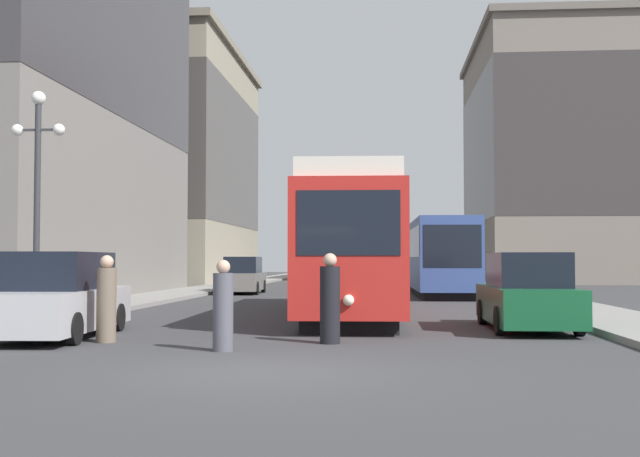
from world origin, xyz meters
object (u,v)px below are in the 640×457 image
object	(u,v)px
transit_bus	(439,254)
parked_car_right_far	(527,294)
pedestrian_crossing_far	(223,309)
pedestrian_on_sidewalk	(106,302)
pedestrian_crossing_near	(330,301)
lamp_post_left_near	(38,170)
parked_car_left_mid	(243,277)
streetcar	(352,245)
parked_car_left_near	(59,298)

from	to	relation	value
transit_bus	parked_car_right_far	xyz separation A→B (m)	(0.75, -18.37, -1.10)
parked_car_right_far	pedestrian_crossing_far	xyz separation A→B (m)	(-6.28, -4.91, -0.08)
transit_bus	parked_car_right_far	size ratio (longest dim) A/B	2.33
pedestrian_on_sidewalk	transit_bus	bearing A→B (deg)	19.88
transit_bus	pedestrian_crossing_near	size ratio (longest dim) A/B	6.37
lamp_post_left_near	pedestrian_crossing_far	bearing A→B (deg)	-42.19
transit_bus	pedestrian_on_sidewalk	distance (m)	23.44
parked_car_right_far	pedestrian_crossing_far	world-z (taller)	parked_car_right_far
parked_car_left_mid	parked_car_right_far	bearing A→B (deg)	-64.28
streetcar	parked_car_left_mid	size ratio (longest dim) A/B	3.27
streetcar	pedestrian_crossing_near	bearing A→B (deg)	-92.35
parked_car_right_far	lamp_post_left_near	bearing A→B (deg)	-2.09
parked_car_left_mid	pedestrian_crossing_far	distance (m)	25.02
streetcar	transit_bus	distance (m)	13.77
transit_bus	lamp_post_left_near	xyz separation A→B (m)	(-11.44, -17.93, 2.01)
parked_car_left_mid	pedestrian_crossing_near	distance (m)	23.95
pedestrian_on_sidewalk	lamp_post_left_near	distance (m)	6.05
transit_bus	lamp_post_left_near	bearing A→B (deg)	-123.74
streetcar	parked_car_right_far	xyz separation A→B (m)	(4.32, -5.08, -1.26)
streetcar	transit_bus	size ratio (longest dim) A/B	1.31
pedestrian_crossing_near	pedestrian_crossing_far	size ratio (longest dim) A/B	1.08
parked_car_left_mid	pedestrian_on_sidewalk	size ratio (longest dim) A/B	2.62
pedestrian_crossing_near	pedestrian_crossing_far	xyz separation A→B (m)	(-1.84, -1.47, -0.06)
parked_car_left_near	pedestrian_crossing_near	size ratio (longest dim) A/B	2.85
parked_car_left_near	parked_car_left_mid	bearing A→B (deg)	86.75
parked_car_left_mid	pedestrian_crossing_near	xyz separation A→B (m)	(5.86, -23.22, -0.01)
streetcar	pedestrian_crossing_near	xyz separation A→B (m)	(-0.11, -8.52, -1.27)
parked_car_right_far	pedestrian_on_sidewalk	distance (m)	9.61
parked_car_right_far	pedestrian_on_sidewalk	world-z (taller)	parked_car_right_far
transit_bus	streetcar	bearing A→B (deg)	-106.24
transit_bus	pedestrian_crossing_far	bearing A→B (deg)	-104.55
parked_car_left_mid	pedestrian_on_sidewalk	xyz separation A→B (m)	(1.37, -23.34, -0.03)
streetcar	pedestrian_crossing_far	world-z (taller)	streetcar
parked_car_left_near	pedestrian_crossing_near	xyz separation A→B (m)	(5.86, -0.82, -0.01)
transit_bus	parked_car_left_mid	bearing A→B (deg)	170.42
streetcar	parked_car_left_mid	xyz separation A→B (m)	(-5.97, 14.70, -1.26)
parked_car_left_mid	parked_car_left_near	bearing A→B (deg)	-91.77
lamp_post_left_near	parked_car_right_far	bearing A→B (deg)	-2.10
parked_car_left_near	pedestrian_crossing_far	size ratio (longest dim) A/B	3.08
parked_car_right_far	pedestrian_crossing_far	distance (m)	7.97
parked_car_left_near	pedestrian_crossing_near	distance (m)	5.91
transit_bus	parked_car_left_mid	world-z (taller)	transit_bus
pedestrian_crossing_near	transit_bus	bearing A→B (deg)	-54.12
streetcar	pedestrian_on_sidewalk	world-z (taller)	streetcar
pedestrian_crossing_near	lamp_post_left_near	size ratio (longest dim) A/B	0.31
parked_car_left_near	parked_car_right_far	size ratio (longest dim) A/B	1.04
parked_car_left_near	pedestrian_on_sidewalk	size ratio (longest dim) A/B	2.91
pedestrian_crossing_near	lamp_post_left_near	xyz separation A→B (m)	(-7.76, 3.89, 3.13)
parked_car_left_mid	pedestrian_crossing_near	size ratio (longest dim) A/B	2.56
parked_car_left_near	pedestrian_crossing_far	world-z (taller)	parked_car_left_near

